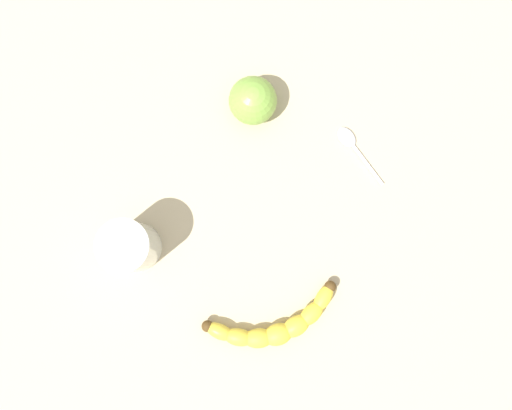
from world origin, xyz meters
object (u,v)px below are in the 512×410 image
Objects in this scene: smoothie_glass at (130,246)px; teaspoon at (349,141)px; banana at (275,326)px; green_apple_fruit at (253,101)px.

smoothie_glass is 37.51cm from teaspoon.
banana is 31.13cm from teaspoon.
green_apple_fruit is 16.56cm from teaspoon.
banana is 1.89× the size of teaspoon.
green_apple_fruit is at bearing 34.24° from teaspoon.
teaspoon is at bearing 45.93° from green_apple_fruit.
green_apple_fruit is at bearing 77.99° from banana.
smoothie_glass is 0.91× the size of teaspoon.
banana is 24.70cm from smoothie_glass.
teaspoon is (11.28, 11.65, -3.34)cm from green_apple_fruit.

